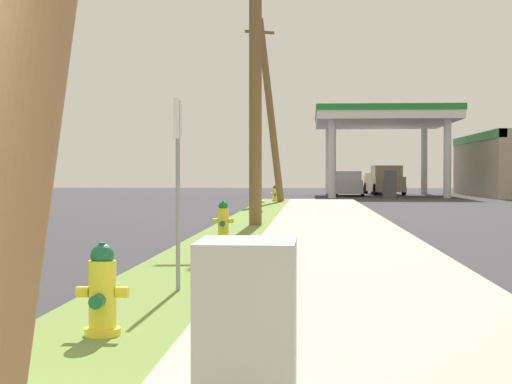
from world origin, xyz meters
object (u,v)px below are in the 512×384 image
object	(u,v)px
utility_pole_midground	(255,40)
street_sign_post	(178,154)
fire_hydrant_second	(223,222)
fire_hydrant_nearest	(102,295)
fire_hydrant_fourth	(275,194)
truck_tan_at_forecourt	(384,181)
car_silver_by_near_pump	(349,185)
utility_pole_background	(270,109)
fire_hydrant_third	(258,203)
utility_cabinet	(247,341)

from	to	relation	value
utility_pole_midground	street_sign_post	world-z (taller)	utility_pole_midground
fire_hydrant_second	utility_pole_midground	bearing A→B (deg)	85.08
fire_hydrant_nearest	fire_hydrant_fourth	bearing A→B (deg)	90.06
fire_hydrant_fourth	truck_tan_at_forecourt	size ratio (longest dim) A/B	0.13
car_silver_by_near_pump	utility_pole_background	bearing A→B (deg)	-105.70
fire_hydrant_third	car_silver_by_near_pump	bearing A→B (deg)	80.70
utility_pole_background	fire_hydrant_third	bearing A→B (deg)	-89.36
utility_pole_midground	truck_tan_at_forecourt	size ratio (longest dim) A/B	1.65
fire_hydrant_nearest	utility_pole_midground	xyz separation A→B (m)	(0.27, 14.36, 4.32)
utility_pole_background	truck_tan_at_forecourt	size ratio (longest dim) A/B	1.52
fire_hydrant_nearest	utility_pole_background	size ratio (longest dim) A/B	0.09
street_sign_post	fire_hydrant_fourth	bearing A→B (deg)	90.43
fire_hydrant_second	street_sign_post	bearing A→B (deg)	-87.80
fire_hydrant_nearest	utility_cabinet	xyz separation A→B (m)	(1.34, -2.29, 0.11)
fire_hydrant_nearest	car_silver_by_near_pump	xyz separation A→B (m)	(4.11, 47.09, 0.28)
utility_pole_midground	fire_hydrant_second	bearing A→B (deg)	-94.92
utility_pole_midground	fire_hydrant_third	bearing A→B (deg)	92.96
utility_pole_midground	utility_pole_background	world-z (taller)	utility_pole_midground
utility_cabinet	street_sign_post	bearing A→B (deg)	103.15
fire_hydrant_third	street_sign_post	bearing A→B (deg)	-89.12
fire_hydrant_fourth	utility_pole_background	world-z (taller)	utility_pole_background
fire_hydrant_third	utility_cabinet	world-z (taller)	utility_cabinet
fire_hydrant_second	utility_pole_midground	world-z (taller)	utility_pole_midground
fire_hydrant_nearest	street_sign_post	xyz separation A→B (m)	(0.19, 2.60, 1.19)
truck_tan_at_forecourt	fire_hydrant_fourth	bearing A→B (deg)	-110.48
truck_tan_at_forecourt	fire_hydrant_third	bearing A→B (deg)	-102.93
fire_hydrant_fourth	car_silver_by_near_pump	world-z (taller)	car_silver_by_near_pump
fire_hydrant_fourth	truck_tan_at_forecourt	bearing A→B (deg)	69.52
utility_cabinet	street_sign_post	world-z (taller)	street_sign_post
fire_hydrant_third	truck_tan_at_forecourt	xyz separation A→B (m)	(6.80, 29.63, 0.47)
fire_hydrant_nearest	car_silver_by_near_pump	bearing A→B (deg)	85.01
car_silver_by_near_pump	street_sign_post	bearing A→B (deg)	-95.03
fire_hydrant_third	utility_pole_background	bearing A→B (deg)	90.64
fire_hydrant_second	truck_tan_at_forecourt	xyz separation A→B (m)	(6.81, 40.93, 0.47)
fire_hydrant_third	truck_tan_at_forecourt	world-z (taller)	truck_tan_at_forecourt
utility_pole_background	street_sign_post	xyz separation A→B (m)	(0.40, -29.11, -2.77)
fire_hydrant_nearest	street_sign_post	world-z (taller)	street_sign_post
fire_hydrant_nearest	utility_pole_background	bearing A→B (deg)	90.38
fire_hydrant_second	utility_cabinet	distance (m)	12.48
fire_hydrant_nearest	fire_hydrant_second	distance (m)	10.11
fire_hydrant_nearest	utility_pole_background	xyz separation A→B (m)	(-0.21, 31.72, 3.96)
utility_pole_background	car_silver_by_near_pump	bearing A→B (deg)	74.30
car_silver_by_near_pump	fire_hydrant_fourth	bearing A→B (deg)	-106.38
car_silver_by_near_pump	fire_hydrant_third	bearing A→B (deg)	-99.30
street_sign_post	fire_hydrant_nearest	bearing A→B (deg)	-94.23
utility_pole_background	street_sign_post	distance (m)	29.25
fire_hydrant_second	utility_cabinet	bearing A→B (deg)	-83.41
fire_hydrant_third	car_silver_by_near_pump	world-z (taller)	car_silver_by_near_pump
fire_hydrant_fourth	utility_cabinet	bearing A→B (deg)	-87.78
fire_hydrant_third	utility_pole_background	xyz separation A→B (m)	(-0.12, 10.31, 3.96)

